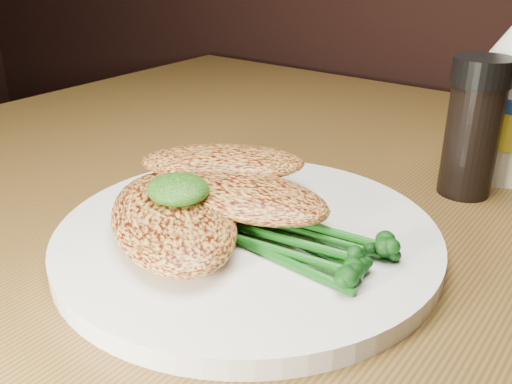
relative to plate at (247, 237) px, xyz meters
The scene contains 7 objects.
plate is the anchor object (origin of this frame).
chicken_front 0.06m from the plate, 135.69° to the right, with size 0.17×0.09×0.03m, color gold.
chicken_mid 0.04m from the plate, 148.18° to the left, with size 0.16×0.08×0.02m, color gold.
chicken_back 0.08m from the plate, 144.62° to the left, with size 0.15×0.07×0.02m, color gold.
pesto_front 0.07m from the plate, 142.12° to the right, with size 0.05×0.05×0.02m, color black.
broccolini_bundle 0.05m from the plate, ahead, with size 0.14×0.11×0.02m, color #114E11, non-canonical shape.
pepper_grinder 0.24m from the plate, 63.23° to the left, with size 0.05×0.05×0.13m, color black, non-canonical shape.
Camera 1 is at (0.18, 0.57, 0.98)m, focal length 39.51 mm.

